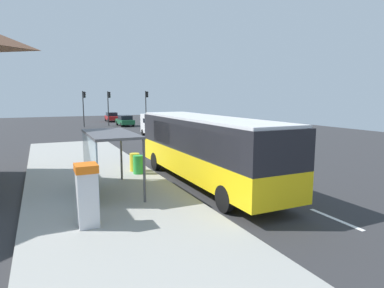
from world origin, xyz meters
TOP-DOWN VIEW (x-y plane):
  - ground_plane at (0.00, 14.00)m, footprint 56.00×92.00m
  - sidewalk_platform at (-6.40, 2.00)m, footprint 6.20×30.00m
  - lane_stripe_seg_0 at (0.25, -6.00)m, footprint 0.16×2.20m
  - lane_stripe_seg_1 at (0.25, -1.00)m, footprint 0.16×2.20m
  - lane_stripe_seg_2 at (0.25, 4.00)m, footprint 0.16×2.20m
  - lane_stripe_seg_3 at (0.25, 9.00)m, footprint 0.16×2.20m
  - lane_stripe_seg_4 at (0.25, 14.00)m, footprint 0.16×2.20m
  - lane_stripe_seg_5 at (0.25, 19.00)m, footprint 0.16×2.20m
  - lane_stripe_seg_6 at (0.25, 24.00)m, footprint 0.16×2.20m
  - lane_stripe_seg_7 at (0.25, 29.00)m, footprint 0.16×2.20m
  - bus at (-1.71, -0.07)m, footprint 2.59×11.02m
  - white_van at (2.20, 18.33)m, footprint 2.05×5.20m
  - sedan_near at (2.30, 32.63)m, footprint 1.87×4.41m
  - sedan_far at (2.30, 41.99)m, footprint 1.99×4.47m
  - ticket_machine at (-7.50, -3.46)m, footprint 0.66×0.76m
  - recycling_bin_green at (-4.20, 2.64)m, footprint 0.52×0.52m
  - recycling_bin_yellow at (-4.20, 3.34)m, footprint 0.52×0.52m
  - traffic_light_near_side at (5.50, 32.59)m, footprint 0.49×0.28m
  - traffic_light_far_side at (-3.10, 33.39)m, footprint 0.49×0.28m
  - traffic_light_median at (0.40, 34.19)m, footprint 0.49×0.28m
  - bus_shelter at (-6.41, -0.10)m, footprint 1.80×4.00m

SIDE VIEW (x-z plane):
  - ground_plane at x=0.00m, z-range -0.04..0.00m
  - lane_stripe_seg_0 at x=0.25m, z-range 0.00..0.01m
  - lane_stripe_seg_1 at x=0.25m, z-range 0.00..0.01m
  - lane_stripe_seg_2 at x=0.25m, z-range 0.00..0.01m
  - lane_stripe_seg_3 at x=0.25m, z-range 0.00..0.01m
  - lane_stripe_seg_4 at x=0.25m, z-range 0.00..0.01m
  - lane_stripe_seg_5 at x=0.25m, z-range 0.00..0.01m
  - lane_stripe_seg_6 at x=0.25m, z-range 0.00..0.01m
  - lane_stripe_seg_7 at x=0.25m, z-range 0.00..0.01m
  - sidewalk_platform at x=-6.40m, z-range 0.00..0.18m
  - recycling_bin_green at x=-4.20m, z-range 0.18..1.13m
  - recycling_bin_yellow at x=-4.20m, z-range 0.18..1.13m
  - sedan_near at x=2.30m, z-range 0.03..1.55m
  - sedan_far at x=2.30m, z-range 0.03..1.55m
  - ticket_machine at x=-7.50m, z-range 0.20..2.14m
  - white_van at x=2.20m, z-range 0.19..2.49m
  - bus at x=-1.71m, z-range 0.24..3.45m
  - bus_shelter at x=-6.41m, z-range 0.85..3.35m
  - traffic_light_median at x=0.40m, z-range 0.81..5.69m
  - traffic_light_far_side at x=-3.10m, z-range 0.81..5.70m
  - traffic_light_near_side at x=5.50m, z-range 0.82..5.76m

